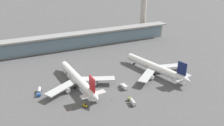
# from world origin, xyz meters

# --- Properties ---
(ground_plane) EXTENTS (1200.00, 1200.00, 0.00)m
(ground_plane) POSITION_xyz_m (0.00, 0.00, 0.00)
(ground_plane) COLOR #515154
(airliner_left_stand) EXTENTS (48.75, 63.61, 16.93)m
(airliner_left_stand) POSITION_xyz_m (-29.89, 9.35, 5.33)
(airliner_left_stand) COLOR white
(airliner_left_stand) RESTS_ON ground
(airliner_centre_stand) EXTENTS (47.56, 62.87, 16.93)m
(airliner_centre_stand) POSITION_xyz_m (28.17, 3.77, 5.33)
(airliner_centre_stand) COLOR white
(airliner_centre_stand) RESTS_ON ground
(service_truck_near_nose_olive) EXTENTS (3.33, 2.89, 2.05)m
(service_truck_near_nose_olive) POSITION_xyz_m (-16.98, 10.07, 0.87)
(service_truck_near_nose_olive) COLOR olive
(service_truck_near_nose_olive) RESTS_ON ground
(service_truck_under_wing_olive) EXTENTS (3.53, 8.83, 2.95)m
(service_truck_under_wing_olive) POSITION_xyz_m (-7.35, -24.15, 1.71)
(service_truck_under_wing_olive) COLOR olive
(service_truck_under_wing_olive) RESTS_ON ground
(service_truck_mid_apron_grey) EXTENTS (2.85, 7.45, 3.10)m
(service_truck_mid_apron_grey) POSITION_xyz_m (-3.52, -6.16, 1.69)
(service_truck_mid_apron_grey) COLOR gray
(service_truck_mid_apron_grey) RESTS_ON ground
(service_truck_by_tail_yellow) EXTENTS (2.45, 3.23, 2.05)m
(service_truck_by_tail_yellow) POSITION_xyz_m (-33.67, -15.38, 0.87)
(service_truck_by_tail_yellow) COLOR yellow
(service_truck_by_tail_yellow) RESTS_ON ground
(service_truck_on_taxiway_blue) EXTENTS (4.27, 8.89, 2.95)m
(service_truck_on_taxiway_blue) POSITION_xyz_m (-55.36, 11.19, 1.71)
(service_truck_on_taxiway_blue) COLOR #234C9E
(service_truck_on_taxiway_blue) RESTS_ON ground
(terminal_building) EXTENTS (186.17, 12.80, 15.20)m
(terminal_building) POSITION_xyz_m (0.00, 85.53, 7.87)
(terminal_building) COLOR #B2ADA3
(terminal_building) RESTS_ON ground
(safety_cone_alpha) EXTENTS (0.62, 0.62, 0.70)m
(safety_cone_alpha) POSITION_xyz_m (-16.36, -14.95, 0.32)
(safety_cone_alpha) COLOR orange
(safety_cone_alpha) RESTS_ON ground
(safety_cone_bravo) EXTENTS (0.62, 0.62, 0.70)m
(safety_cone_bravo) POSITION_xyz_m (-43.75, -15.29, 0.32)
(safety_cone_bravo) COLOR orange
(safety_cone_bravo) RESTS_ON ground
(safety_cone_charlie) EXTENTS (0.62, 0.62, 0.70)m
(safety_cone_charlie) POSITION_xyz_m (-40.42, -12.52, 0.32)
(safety_cone_charlie) COLOR orange
(safety_cone_charlie) RESTS_ON ground
(safety_cone_delta) EXTENTS (0.62, 0.62, 0.70)m
(safety_cone_delta) POSITION_xyz_m (-40.26, -12.46, 0.32)
(safety_cone_delta) COLOR orange
(safety_cone_delta) RESTS_ON ground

